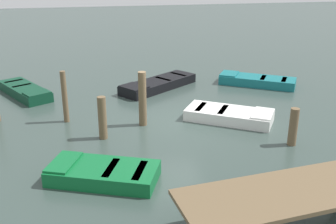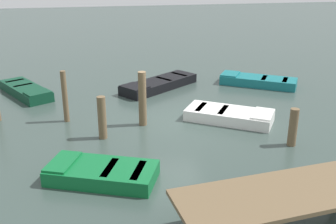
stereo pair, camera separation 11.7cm
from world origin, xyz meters
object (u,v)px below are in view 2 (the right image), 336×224
(rowboat_white, at_px, (230,115))
(mooring_piling_far_left, at_px, (65,97))
(mooring_piling_near_left, at_px, (142,99))
(rowboat_dark_green, at_px, (26,90))
(mooring_piling_near_right, at_px, (102,118))
(rowboat_green, at_px, (101,172))
(mooring_piling_mid_left, at_px, (293,127))
(rowboat_teal, at_px, (258,81))
(dock_segment, at_px, (285,196))
(rowboat_black, at_px, (159,84))

(rowboat_white, height_order, mooring_piling_far_left, mooring_piling_far_left)
(mooring_piling_far_left, bearing_deg, mooring_piling_near_left, 161.94)
(rowboat_dark_green, height_order, mooring_piling_near_right, mooring_piling_near_right)
(rowboat_green, relative_size, mooring_piling_far_left, 1.67)
(mooring_piling_mid_left, bearing_deg, rowboat_teal, -103.62)
(rowboat_teal, distance_m, mooring_piling_far_left, 9.13)
(rowboat_white, distance_m, mooring_piling_near_right, 4.69)
(rowboat_dark_green, height_order, mooring_piling_far_left, mooring_piling_far_left)
(rowboat_green, distance_m, mooring_piling_far_left, 4.68)
(rowboat_dark_green, bearing_deg, mooring_piling_near_right, 0.76)
(dock_segment, bearing_deg, rowboat_teal, -116.63)
(rowboat_dark_green, relative_size, mooring_piling_mid_left, 2.78)
(rowboat_teal, relative_size, rowboat_black, 0.91)
(rowboat_teal, bearing_deg, mooring_piling_near_left, 64.96)
(rowboat_black, relative_size, mooring_piling_near_left, 1.99)
(rowboat_black, height_order, mooring_piling_near_left, mooring_piling_near_left)
(mooring_piling_far_left, bearing_deg, mooring_piling_mid_left, 153.78)
(rowboat_teal, relative_size, mooring_piling_far_left, 1.87)
(dock_segment, relative_size, rowboat_black, 1.27)
(dock_segment, bearing_deg, mooring_piling_near_left, -78.35)
(rowboat_green, relative_size, mooring_piling_near_right, 2.19)
(rowboat_teal, xyz_separation_m, mooring_piling_near_right, (7.39, 4.70, 0.50))
(mooring_piling_near_right, bearing_deg, rowboat_dark_green, -59.61)
(rowboat_black, relative_size, mooring_piling_mid_left, 3.16)
(rowboat_white, relative_size, rowboat_green, 1.06)
(rowboat_dark_green, height_order, mooring_piling_mid_left, mooring_piling_mid_left)
(mooring_piling_far_left, xyz_separation_m, mooring_piling_near_left, (-2.67, 0.87, 0.03))
(rowboat_white, distance_m, mooring_piling_far_left, 5.99)
(rowboat_teal, bearing_deg, mooring_piling_far_left, 51.13)
(rowboat_dark_green, relative_size, rowboat_teal, 0.97)
(mooring_piling_far_left, bearing_deg, dock_segment, 123.03)
(mooring_piling_near_left, distance_m, mooring_piling_mid_left, 5.12)
(mooring_piling_near_left, bearing_deg, mooring_piling_near_right, 31.60)
(mooring_piling_far_left, xyz_separation_m, mooring_piling_near_right, (-1.23, 1.76, -0.23))
(rowboat_green, xyz_separation_m, mooring_piling_near_left, (-1.61, -3.63, 0.76))
(rowboat_green, bearing_deg, mooring_piling_mid_left, -148.07)
(mooring_piling_near_right, bearing_deg, rowboat_white, -171.79)
(rowboat_teal, distance_m, rowboat_black, 4.65)
(rowboat_black, bearing_deg, mooring_piling_mid_left, 78.14)
(dock_segment, distance_m, mooring_piling_mid_left, 4.54)
(rowboat_green, distance_m, mooring_piling_near_left, 4.05)
(rowboat_green, bearing_deg, rowboat_black, -88.25)
(rowboat_black, relative_size, mooring_piling_far_left, 2.05)
(mooring_piling_near_right, bearing_deg, rowboat_black, -118.48)
(rowboat_white, xyz_separation_m, rowboat_green, (4.78, 3.41, 0.00))
(dock_segment, relative_size, rowboat_green, 1.57)
(rowboat_dark_green, distance_m, mooring_piling_far_left, 4.01)
(rowboat_dark_green, xyz_separation_m, mooring_piling_far_left, (-1.85, 3.48, 0.73))
(dock_segment, bearing_deg, rowboat_green, -44.31)
(mooring_piling_near_left, bearing_deg, rowboat_dark_green, -43.89)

